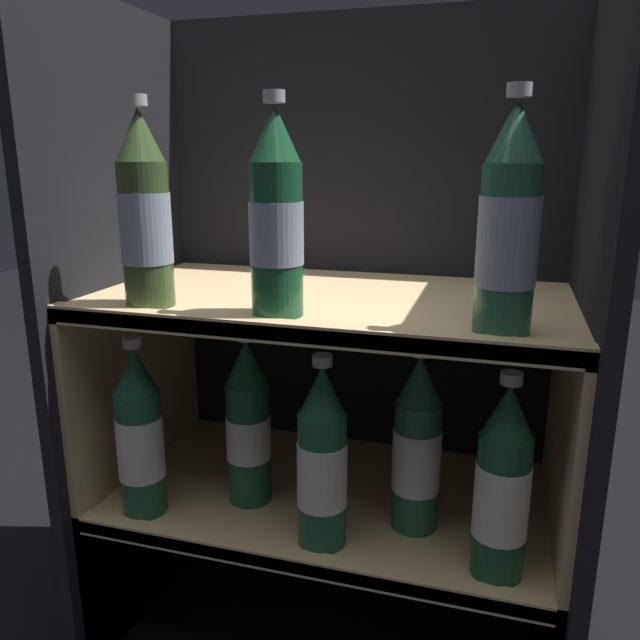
% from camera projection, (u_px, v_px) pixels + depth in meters
% --- Properties ---
extents(fridge_back_wall, '(0.71, 0.02, 0.99)m').
position_uv_depth(fridge_back_wall, '(360.00, 317.00, 1.09)').
color(fridge_back_wall, black).
rests_on(fridge_back_wall, ground_plane).
extents(fridge_side_left, '(0.02, 0.41, 0.99)m').
position_uv_depth(fridge_side_left, '(126.00, 331.00, 1.01)').
color(fridge_side_left, black).
rests_on(fridge_side_left, ground_plane).
extents(fridge_side_right, '(0.02, 0.41, 0.99)m').
position_uv_depth(fridge_side_right, '(582.00, 372.00, 0.82)').
color(fridge_side_right, black).
rests_on(fridge_side_right, ground_plane).
extents(shelf_lower, '(0.67, 0.37, 0.27)m').
position_uv_depth(shelf_lower, '(328.00, 522.00, 0.97)').
color(shelf_lower, '#DBBC84').
rests_on(shelf_lower, ground_plane).
extents(shelf_upper, '(0.67, 0.37, 0.58)m').
position_uv_depth(shelf_upper, '(329.00, 397.00, 0.92)').
color(shelf_upper, '#DBBC84').
rests_on(shelf_upper, ground_plane).
extents(bottle_upper_front_0, '(0.07, 0.07, 0.26)m').
position_uv_depth(bottle_upper_front_0, '(145.00, 216.00, 0.80)').
color(bottle_upper_front_0, '#384C28').
rests_on(bottle_upper_front_0, shelf_upper).
extents(bottle_upper_front_1, '(0.07, 0.07, 0.26)m').
position_uv_depth(bottle_upper_front_1, '(276.00, 219.00, 0.75)').
color(bottle_upper_front_1, '#194C2D').
rests_on(bottle_upper_front_1, shelf_upper).
extents(bottle_upper_front_2, '(0.07, 0.07, 0.26)m').
position_uv_depth(bottle_upper_front_2, '(509.00, 227.00, 0.67)').
color(bottle_upper_front_2, '#285B42').
rests_on(bottle_upper_front_2, shelf_upper).
extents(bottle_lower_front_0, '(0.07, 0.07, 0.26)m').
position_uv_depth(bottle_lower_front_0, '(140.00, 436.00, 0.89)').
color(bottle_lower_front_0, '#1E5638').
rests_on(bottle_lower_front_0, shelf_lower).
extents(bottle_lower_front_1, '(0.07, 0.07, 0.26)m').
position_uv_depth(bottle_lower_front_1, '(322.00, 462.00, 0.81)').
color(bottle_lower_front_1, '#1E5638').
rests_on(bottle_lower_front_1, shelf_lower).
extents(bottle_lower_front_2, '(0.07, 0.07, 0.26)m').
position_uv_depth(bottle_lower_front_2, '(502.00, 488.00, 0.75)').
color(bottle_lower_front_2, '#194C2D').
rests_on(bottle_lower_front_2, shelf_lower).
extents(bottle_lower_back_0, '(0.07, 0.07, 0.26)m').
position_uv_depth(bottle_lower_back_0, '(248.00, 426.00, 0.92)').
color(bottle_lower_back_0, '#1E5638').
rests_on(bottle_lower_back_0, shelf_lower).
extents(bottle_lower_back_1, '(0.07, 0.07, 0.26)m').
position_uv_depth(bottle_lower_back_1, '(417.00, 448.00, 0.85)').
color(bottle_lower_back_1, '#285B42').
rests_on(bottle_lower_back_1, shelf_lower).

